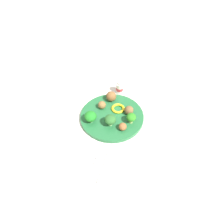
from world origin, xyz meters
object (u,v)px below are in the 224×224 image
object	(u,v)px
meatball_mid_right	(123,127)
broccoli_floret_far_rim	(110,120)
plate	(112,116)
meatball_far_rim	(102,105)
meatball_back_right	(111,96)
meatball_back_left	(129,110)
knife	(105,166)
yogurt_bottle	(119,88)
napkin	(100,167)
broccoli_floret_center	(91,116)
pepper_ring_center	(118,108)
broccoli_floret_back_right	(131,118)
fork	(96,164)

from	to	relation	value
meatball_mid_right	broccoli_floret_far_rim	bearing A→B (deg)	76.94
plate	meatball_far_rim	bearing A→B (deg)	57.24
meatball_back_right	meatball_back_left	size ratio (longest dim) A/B	1.19
broccoli_floret_far_rim	knife	xyz separation A→B (m)	(-0.19, -0.02, -0.04)
meatball_back_left	yogurt_bottle	world-z (taller)	yogurt_bottle
napkin	yogurt_bottle	size ratio (longest dim) A/B	2.61
plate	meatball_mid_right	world-z (taller)	meatball_mid_right
broccoli_floret_center	meatball_back_right	world-z (taller)	broccoli_floret_center
meatball_far_rim	pepper_ring_center	bearing A→B (deg)	-85.07
plate	broccoli_floret_far_rim	xyz separation A→B (m)	(-0.06, -0.01, 0.04)
broccoli_floret_center	meatball_back_left	world-z (taller)	broccoli_floret_center
broccoli_floret_far_rim	meatball_far_rim	world-z (taller)	broccoli_floret_far_rim
broccoli_floret_back_right	pepper_ring_center	bearing A→B (deg)	46.81
plate	meatball_back_right	size ratio (longest dim) A/B	5.86
napkin	meatball_mid_right	bearing A→B (deg)	-15.44
meatball_far_rim	meatball_back_right	size ratio (longest dim) A/B	0.75
meatball_back_right	knife	bearing A→B (deg)	-171.06
meatball_far_rim	meatball_back_right	world-z (taller)	meatball_back_right
plate	napkin	distance (m)	0.25
meatball_far_rim	knife	world-z (taller)	meatball_far_rim
meatball_far_rim	yogurt_bottle	xyz separation A→B (m)	(0.14, -0.05, -0.00)
meatball_mid_right	meatball_back_left	size ratio (longest dim) A/B	0.83
broccoli_floret_far_rim	napkin	bearing A→B (deg)	-178.65
pepper_ring_center	plate	bearing A→B (deg)	155.40
yogurt_bottle	meatball_back_left	bearing A→B (deg)	-153.65
broccoli_floret_center	meatball_back_left	xyz separation A→B (m)	(0.08, -0.15, -0.01)
meatball_back_left	meatball_back_right	bearing A→B (deg)	54.42
broccoli_floret_back_right	napkin	distance (m)	0.24
meatball_mid_right	napkin	xyz separation A→B (m)	(-0.18, 0.05, -0.03)
plate	broccoli_floret_far_rim	size ratio (longest dim) A/B	5.29
plate	knife	size ratio (longest dim) A/B	1.92
knife	yogurt_bottle	distance (m)	0.42
plate	knife	xyz separation A→B (m)	(-0.24, -0.03, -0.00)
napkin	meatball_back_right	bearing A→B (deg)	5.69
plate	meatball_back_right	world-z (taller)	meatball_back_right
plate	pepper_ring_center	distance (m)	0.05
meatball_back_right	broccoli_floret_far_rim	bearing A→B (deg)	-168.82
meatball_mid_right	pepper_ring_center	world-z (taller)	meatball_mid_right
plate	meatball_back_left	distance (m)	0.08
meatball_far_rim	napkin	size ratio (longest dim) A/B	0.21
fork	broccoli_floret_back_right	bearing A→B (deg)	-23.50
plate	broccoli_floret_center	distance (m)	0.10
napkin	pepper_ring_center	bearing A→B (deg)	-1.81
meatball_back_left	knife	world-z (taller)	meatball_back_left
yogurt_bottle	meatball_back_right	bearing A→B (deg)	165.54
meatball_back_left	napkin	bearing A→B (deg)	167.59
knife	meatball_back_right	bearing A→B (deg)	8.94
broccoli_floret_center	meatball_far_rim	world-z (taller)	broccoli_floret_center
broccoli_floret_center	yogurt_bottle	world-z (taller)	broccoli_floret_center
meatball_mid_right	meatball_far_rim	world-z (taller)	meatball_far_rim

